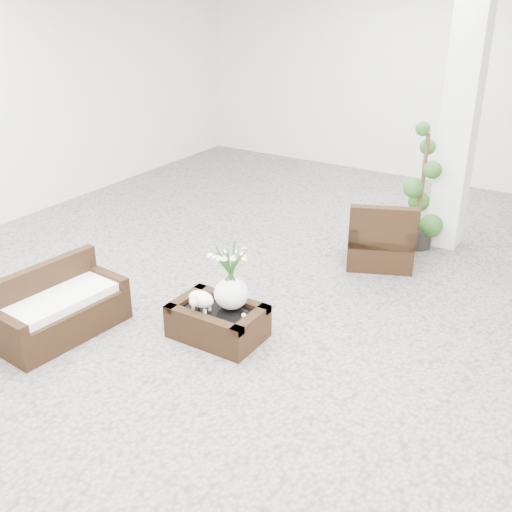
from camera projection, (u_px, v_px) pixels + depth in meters
The scene contains 9 objects.
ground at pixel (261, 304), 6.79m from camera, with size 11.00×11.00×0.00m, color gray.
column at pixel (461, 114), 7.64m from camera, with size 0.40×0.40×3.50m, color white.
coffee_table at pixel (218, 323), 6.11m from camera, with size 0.90×0.60×0.31m, color black.
sheep_figurine at pixel (201, 301), 5.98m from camera, with size 0.28×0.23×0.21m, color white.
planter_narcissus at pixel (231, 271), 5.91m from camera, with size 0.44×0.44×0.80m, color white, non-canonical shape.
tealight at pixel (244, 315), 5.91m from camera, with size 0.04×0.04×0.03m, color white.
armchair at pixel (381, 231), 7.62m from camera, with size 0.79×0.76×0.85m, color black.
loveseat at pixel (60, 303), 6.08m from camera, with size 1.29×0.62×0.69m, color black.
topiary at pixel (422, 188), 7.92m from camera, with size 0.44×0.44×1.65m, color #214716, non-canonical shape.
Camera 1 is at (3.14, -5.07, 3.29)m, focal length 42.91 mm.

